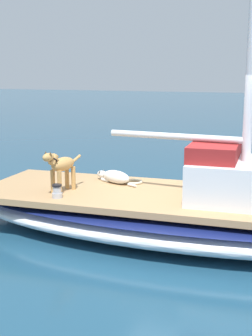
{
  "coord_description": "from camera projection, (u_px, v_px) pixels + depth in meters",
  "views": [
    {
      "loc": [
        6.49,
        2.07,
        2.5
      ],
      "look_at": [
        0.0,
        -1.0,
        1.01
      ],
      "focal_mm": 48.11,
      "sensor_mm": 36.0,
      "label": 1
    }
  ],
  "objects": [
    {
      "name": "ground_plane",
      "position": [
        183.0,
        236.0,
        7.12
      ],
      "size": [
        120.0,
        120.0,
        0.0
      ],
      "primitive_type": "plane",
      "color": "navy"
    },
    {
      "name": "sailboat_main",
      "position": [
        184.0,
        216.0,
        7.05
      ],
      "size": [
        3.44,
        7.5,
        0.66
      ],
      "color": "white",
      "rests_on": "ground"
    },
    {
      "name": "dog_white",
      "position": [
        115.0,
        177.0,
        7.8
      ],
      "size": [
        0.45,
        0.92,
        0.22
      ],
      "color": "silver",
      "rests_on": "sailboat_main"
    },
    {
      "name": "dog_tan",
      "position": [
        61.0,
        166.0,
        7.12
      ],
      "size": [
        0.94,
        0.26,
        0.7
      ],
      "color": "tan",
      "rests_on": "sailboat_main"
    },
    {
      "name": "deck_winch",
      "position": [
        57.0,
        192.0,
        6.84
      ],
      "size": [
        0.16,
        0.16,
        0.21
      ],
      "color": "#B7B7BC",
      "rests_on": "sailboat_main"
    },
    {
      "name": "coiled_rope",
      "position": [
        133.0,
        182.0,
        7.8
      ],
      "size": [
        0.32,
        0.32,
        0.04
      ],
      "primitive_type": "torus",
      "color": "beige",
      "rests_on": "sailboat_main"
    }
  ]
}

